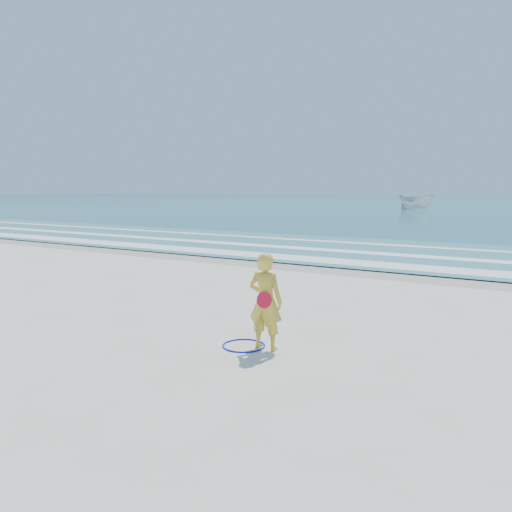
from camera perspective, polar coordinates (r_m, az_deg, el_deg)
The scene contains 9 objects.
ground at distance 9.33m, azimuth -12.04°, elevation -9.02°, with size 400.00×400.00×0.00m, color silver.
wet_sand at distance 16.87m, azimuth 9.31°, elevation -1.45°, with size 400.00×2.40×0.00m, color #B2A893.
shallow at distance 21.55m, azimuth 14.28°, elevation 0.51°, with size 400.00×10.00×0.01m, color #59B7AD.
foam_near at distance 18.07m, azimuth 10.85°, elevation -0.72°, with size 400.00×1.40×0.01m, color white.
foam_mid at distance 20.79m, azimuth 13.64°, elevation 0.30°, with size 400.00×0.90×0.01m, color white.
foam_far at distance 23.94m, azimuth 16.03°, elevation 1.17°, with size 400.00×0.60×0.01m, color white.
hoop at distance 8.61m, azimuth -1.41°, elevation -10.19°, with size 0.73×0.73×0.03m, color #0C11DD.
boat at distance 65.86m, azimuth 17.84°, elevation 5.93°, with size 1.91×5.08×1.96m, color silver.
woman at distance 8.26m, azimuth 1.10°, elevation -5.20°, with size 0.62×0.43×1.63m.
Camera 1 is at (6.16, -6.48, 2.66)m, focal length 35.00 mm.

